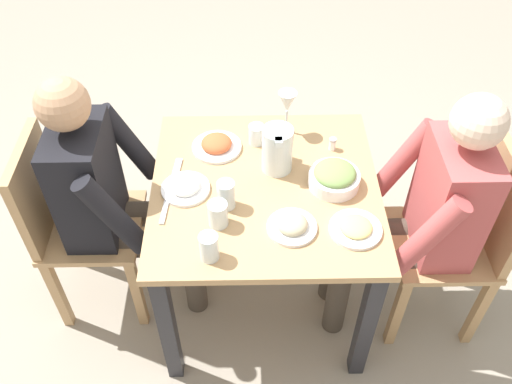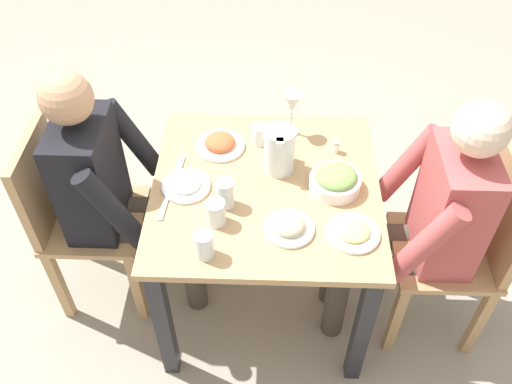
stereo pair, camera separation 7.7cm
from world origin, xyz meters
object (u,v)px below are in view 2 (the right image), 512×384
Objects in this scene: water_glass_by_pitcher at (204,245)px; water_glass_near_right at (216,213)px; wine_glass at (292,105)px; water_glass_center at (260,134)px; diner_near at (422,219)px; chair_far at (74,212)px; water_pitcher at (279,150)px; plate_beans at (289,227)px; plate_rice_curry at (220,144)px; diner_far at (116,189)px; dining_table at (265,208)px; chair_near at (466,245)px; plate_fries at (353,232)px; salt_shaker at (336,147)px; salad_bowl at (335,179)px; plate_yoghurt at (186,184)px; water_glass_far_left at (225,194)px.

water_glass_by_pitcher is 0.15m from water_glass_near_right.
water_glass_by_pitcher is 0.73m from wine_glass.
water_glass_center is 0.18m from wine_glass.
wine_glass is (0.41, 0.50, 0.21)m from diner_near.
chair_far is 0.91m from water_pitcher.
plate_beans is 0.52m from plate_rice_curry.
dining_table is at bearing -93.30° from diner_far.
chair_near is 4.79× the size of plate_fries.
chair_far is 0.75× the size of diner_far.
salt_shaker is (-0.05, -0.31, -0.02)m from water_glass_center.
water_glass_by_pitcher reaches higher than water_glass_near_right.
salad_bowl is (0.09, 0.34, 0.11)m from diner_near.
chair_near is 9.08× the size of water_glass_near_right.
chair_near is at bearing -112.26° from water_glass_center.
plate_yoghurt is (-0.02, 0.56, -0.02)m from salad_bowl.
chair_near is 0.89m from wine_glass.
water_glass_center is (0.34, 0.83, 0.26)m from chair_near.
diner_far is at bearing 69.74° from plate_beans.
wine_glass is 3.63× the size of salt_shaker.
dining_table is at bearing 163.35° from wine_glass.
water_glass_near_right is at bearing -142.42° from plate_yoghurt.
chair_near reaches higher than plate_rice_curry.
plate_beans is at bearing 155.75° from salt_shaker.
plate_yoghurt is (-0.12, 0.35, -0.08)m from water_pitcher.
plate_rice_curry is at bearing -73.05° from chair_far.
dining_table is 10.22× the size of water_glass_center.
water_glass_far_left is (-0.36, 0.12, 0.01)m from water_glass_center.
plate_fries reaches higher than dining_table.
plate_rice_curry is at bearing 110.09° from wine_glass.
wine_glass reaches higher than chair_near.
chair_near is (-0.09, -0.80, -0.09)m from dining_table.
water_glass_center is 0.62m from water_glass_by_pitcher.
diner_far reaches higher than water_glass_far_left.
chair_near is at bearing -75.79° from water_glass_by_pitcher.
water_glass_center reaches higher than plate_yoghurt.
water_glass_by_pitcher is (-0.32, -0.10, 0.04)m from plate_yoghurt.
salad_bowl is at bearing 174.83° from salt_shaker.
water_glass_near_right reaches higher than plate_yoghurt.
plate_yoghurt is at bearing 155.19° from plate_rice_curry.
water_pitcher reaches higher than dining_table.
water_pitcher is at bearing 167.61° from wine_glass.
wine_glass is at bearing -24.00° from water_glass_by_pitcher.
diner_near is 0.60m from water_pitcher.
wine_glass is (0.07, -0.13, 0.10)m from water_glass_center.
diner_near is at bearing -98.13° from dining_table.
diner_near and diner_far have the same top height.
diner_far reaches higher than salad_bowl.
water_glass_near_right is at bearing 97.65° from diner_near.
plate_fries is 0.96× the size of wine_glass.
plate_yoghurt reaches higher than dining_table.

